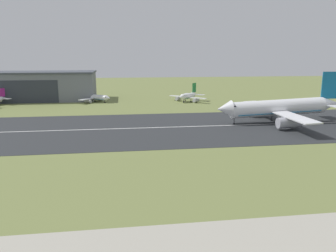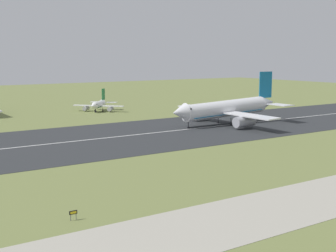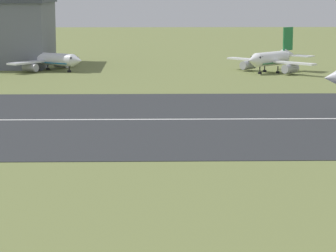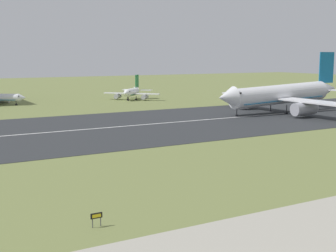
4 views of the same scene
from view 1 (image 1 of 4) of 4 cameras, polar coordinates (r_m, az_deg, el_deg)
The scene contains 7 objects.
ground_plane at distance 68.30m, azimuth -18.55°, elevation -9.49°, with size 659.47×659.47×0.00m, color olive.
runway_strip at distance 114.30m, azimuth -14.30°, elevation -0.64°, with size 419.47×55.90×0.06m, color #2B2D30.
runway_centreline at distance 114.29m, azimuth -14.30°, elevation -0.62°, with size 377.53×0.70×0.01m, color silver.
hangar_building at distance 204.34m, azimuth -25.39°, elevation 6.29°, with size 90.61×28.48×16.08m.
airplane_landing at distance 128.32m, azimuth 18.68°, elevation 2.96°, with size 48.15×50.40×18.82m.
airplane_parked_west at distance 180.31m, azimuth 3.52°, elevation 5.19°, with size 19.17×19.46×9.88m.
airplane_parked_east at distance 183.81m, azimuth -13.00°, elevation 4.92°, with size 23.18×21.18×8.87m.
Camera 1 is at (12.79, -14.12, 24.29)m, focal length 35.00 mm.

